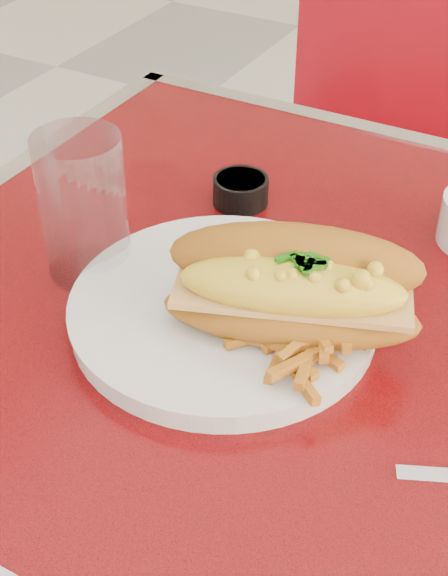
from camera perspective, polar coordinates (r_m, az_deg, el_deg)
The scene contains 7 objects.
diner_table at distance 0.91m, azimuth 14.38°, elevation -11.99°, with size 1.23×0.83×0.77m.
dinner_plate at distance 0.79m, azimuth 0.00°, elevation -1.58°, with size 0.33×0.33×0.02m.
mac_hoagie at distance 0.74m, azimuth 4.93°, elevation 0.08°, with size 0.26×0.19×0.11m.
fries_pile at distance 0.74m, azimuth 4.55°, elevation -2.42°, with size 0.12×0.11×0.03m, color orange, non-canonical shape.
fork at distance 0.79m, azimuth 5.94°, elevation -0.89°, with size 0.03×0.16×0.00m.
sauce_cup_left at distance 0.97m, azimuth 1.19°, elevation 7.03°, with size 0.09×0.09×0.03m.
water_tumbler at distance 0.84m, azimuth -9.95°, elevation 5.72°, with size 0.09×0.09×0.16m, color silver.
Camera 1 is at (0.08, -0.60, 1.29)m, focal length 50.00 mm.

